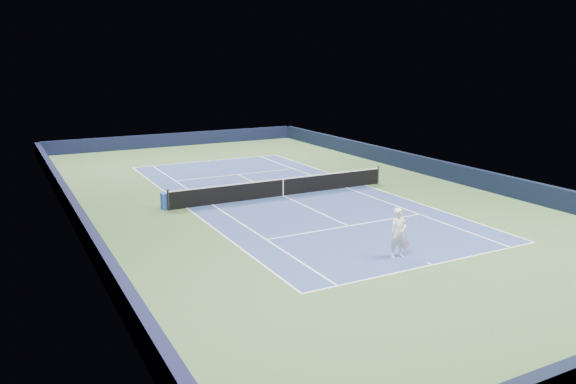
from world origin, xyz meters
name	(u,v)px	position (x,y,z in m)	size (l,w,h in m)	color
ground	(283,196)	(0.00, 0.00, 0.00)	(40.00, 40.00, 0.00)	#37552E
wall_far	(176,140)	(0.00, 19.82, 0.55)	(22.00, 0.35, 1.10)	black
wall_right	(435,168)	(10.82, 0.00, 0.55)	(0.35, 40.00, 1.10)	black
wall_left	(74,211)	(-10.82, 0.00, 0.55)	(0.35, 40.00, 1.10)	black
court_surface	(283,196)	(0.00, 0.00, 0.00)	(10.97, 23.77, 0.01)	navy
baseline_far	(208,161)	(0.00, 11.88, 0.01)	(10.97, 0.08, 0.00)	white
baseline_near	(432,265)	(0.00, -11.88, 0.01)	(10.97, 0.08, 0.00)	white
sideline_doubles_right	(365,185)	(5.49, 0.00, 0.01)	(0.08, 23.77, 0.00)	white
sideline_doubles_left	(187,208)	(-5.49, 0.00, 0.01)	(0.08, 23.77, 0.00)	white
sideline_singles_right	(346,188)	(4.12, 0.00, 0.01)	(0.08, 23.77, 0.00)	white
sideline_singles_left	(212,205)	(-4.12, 0.00, 0.01)	(0.08, 23.77, 0.00)	white
service_line_far	(238,174)	(0.00, 6.40, 0.01)	(8.23, 0.08, 0.00)	white
service_line_near	(348,226)	(0.00, -6.40, 0.01)	(8.23, 0.08, 0.00)	white
center_service_line	(283,196)	(0.00, 0.00, 0.01)	(0.08, 12.80, 0.00)	white
center_mark_far	(209,161)	(0.00, 11.73, 0.01)	(0.08, 0.30, 0.00)	white
center_mark_near	(430,264)	(0.00, -11.73, 0.01)	(0.08, 0.30, 0.00)	white
tennis_net	(283,187)	(0.00, 0.00, 0.50)	(12.90, 0.10, 1.07)	black
sponsor_cube	(166,201)	(-6.40, 0.34, 0.41)	(0.58, 0.46, 0.81)	blue
tennis_player	(398,233)	(-0.59, -10.60, 0.96)	(0.86, 1.29, 2.35)	white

